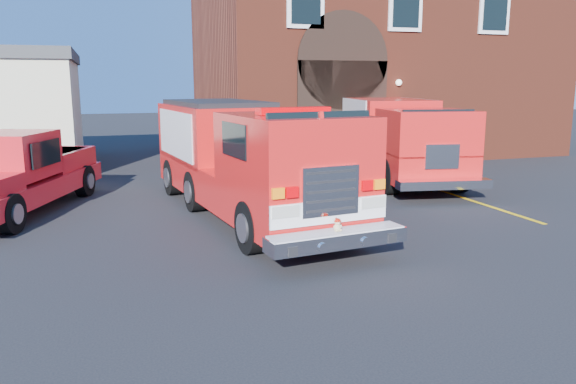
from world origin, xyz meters
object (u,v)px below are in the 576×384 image
object	(u,v)px
secondary_truck	(395,136)
fire_engine	(245,158)
pickup_truck	(12,174)
fire_station	(369,59)

from	to	relation	value
secondary_truck	fire_engine	bearing A→B (deg)	-148.76
pickup_truck	secondary_truck	size ratio (longest dim) A/B	0.78
fire_engine	secondary_truck	bearing A→B (deg)	31.24
secondary_truck	pickup_truck	bearing A→B (deg)	-172.18
fire_station	secondary_truck	bearing A→B (deg)	-109.50
fire_engine	pickup_truck	size ratio (longest dim) A/B	1.38
fire_engine	pickup_truck	bearing A→B (deg)	158.84
fire_engine	secondary_truck	distance (m)	7.15
fire_station	pickup_truck	size ratio (longest dim) A/B	2.29
fire_station	pickup_truck	xyz separation A→B (m)	(-14.31, -9.28, -3.29)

